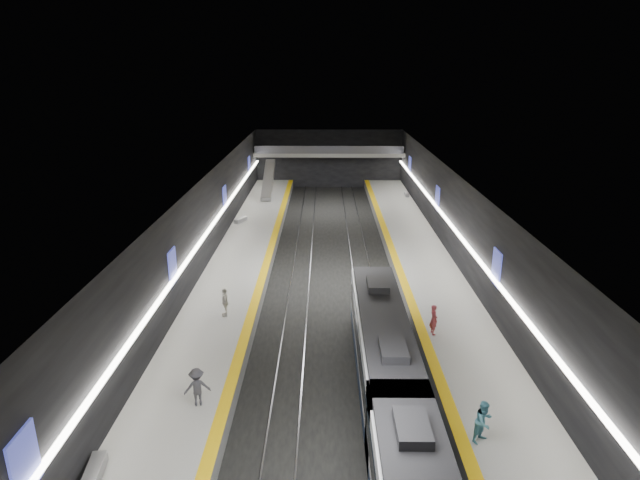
{
  "coord_description": "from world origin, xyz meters",
  "views": [
    {
      "loc": [
        -0.61,
        -38.55,
        16.24
      ],
      "look_at": [
        -0.97,
        4.4,
        2.2
      ],
      "focal_mm": 30.0,
      "sensor_mm": 36.0,
      "label": 1
    }
  ],
  "objects_px": {
    "bench_right_far": "(407,194)",
    "passenger_left_a": "(225,302)",
    "bench_left_far": "(241,220)",
    "train": "(399,425)",
    "passenger_right_b": "(484,422)",
    "bench_left_near": "(94,474)",
    "passenger_right_a": "(434,320)",
    "passenger_left_b": "(197,387)",
    "escalator": "(268,180)"
  },
  "relations": [
    {
      "from": "passenger_left_b",
      "to": "bench_left_near",
      "type": "bearing_deg",
      "value": 41.9
    },
    {
      "from": "bench_left_near",
      "to": "passenger_right_b",
      "type": "relative_size",
      "value": 1.05
    },
    {
      "from": "bench_left_near",
      "to": "train",
      "type": "bearing_deg",
      "value": 0.76
    },
    {
      "from": "train",
      "to": "bench_right_far",
      "type": "relative_size",
      "value": 17.2
    },
    {
      "from": "bench_right_far",
      "to": "passenger_left_b",
      "type": "distance_m",
      "value": 45.54
    },
    {
      "from": "passenger_right_b",
      "to": "passenger_left_a",
      "type": "bearing_deg",
      "value": 99.35
    },
    {
      "from": "escalator",
      "to": "bench_right_far",
      "type": "xyz_separation_m",
      "value": [
        17.0,
        -0.42,
        -1.7
      ]
    },
    {
      "from": "passenger_right_b",
      "to": "passenger_left_a",
      "type": "relative_size",
      "value": 1.02
    },
    {
      "from": "bench_left_near",
      "to": "bench_right_far",
      "type": "bearing_deg",
      "value": 60.51
    },
    {
      "from": "escalator",
      "to": "bench_right_far",
      "type": "height_order",
      "value": "escalator"
    },
    {
      "from": "bench_left_near",
      "to": "bench_left_far",
      "type": "height_order",
      "value": "bench_left_near"
    },
    {
      "from": "bench_left_far",
      "to": "bench_right_far",
      "type": "distance_m",
      "value": 22.02
    },
    {
      "from": "train",
      "to": "passenger_left_b",
      "type": "bearing_deg",
      "value": 161.58
    },
    {
      "from": "train",
      "to": "passenger_left_b",
      "type": "xyz_separation_m",
      "value": [
        -9.04,
        3.01,
        -0.25
      ]
    },
    {
      "from": "train",
      "to": "bench_right_far",
      "type": "height_order",
      "value": "train"
    },
    {
      "from": "passenger_left_a",
      "to": "passenger_left_b",
      "type": "xyz_separation_m",
      "value": [
        0.38,
        -9.45,
        0.01
      ]
    },
    {
      "from": "passenger_left_a",
      "to": "escalator",
      "type": "bearing_deg",
      "value": 168.66
    },
    {
      "from": "passenger_left_a",
      "to": "bench_right_far",
      "type": "bearing_deg",
      "value": 141.33
    },
    {
      "from": "bench_left_far",
      "to": "passenger_left_a",
      "type": "xyz_separation_m",
      "value": [
        2.27,
        -21.52,
        0.71
      ]
    },
    {
      "from": "bench_left_far",
      "to": "passenger_right_a",
      "type": "xyz_separation_m",
      "value": [
        15.06,
        -23.86,
        0.71
      ]
    },
    {
      "from": "escalator",
      "to": "passenger_right_b",
      "type": "xyz_separation_m",
      "value": [
        13.64,
        -45.5,
        -0.94
      ]
    },
    {
      "from": "passenger_right_b",
      "to": "bench_left_far",
      "type": "bearing_deg",
      "value": 76.36
    },
    {
      "from": "passenger_right_b",
      "to": "passenger_left_b",
      "type": "bearing_deg",
      "value": 130.76
    },
    {
      "from": "bench_left_far",
      "to": "passenger_left_b",
      "type": "relative_size",
      "value": 0.96
    },
    {
      "from": "passenger_left_a",
      "to": "passenger_left_b",
      "type": "height_order",
      "value": "passenger_left_b"
    },
    {
      "from": "bench_right_far",
      "to": "bench_left_far",
      "type": "bearing_deg",
      "value": -147.86
    },
    {
      "from": "escalator",
      "to": "passenger_left_a",
      "type": "bearing_deg",
      "value": -89.0
    },
    {
      "from": "bench_left_far",
      "to": "bench_left_near",
      "type": "bearing_deg",
      "value": -67.54
    },
    {
      "from": "escalator",
      "to": "passenger_left_a",
      "type": "relative_size",
      "value": 4.27
    },
    {
      "from": "bench_right_far",
      "to": "passenger_left_a",
      "type": "bearing_deg",
      "value": -116.14
    },
    {
      "from": "train",
      "to": "passenger_right_b",
      "type": "height_order",
      "value": "train"
    },
    {
      "from": "train",
      "to": "passenger_left_a",
      "type": "xyz_separation_m",
      "value": [
        -9.41,
        12.46,
        -0.26
      ]
    },
    {
      "from": "train",
      "to": "bench_left_far",
      "type": "distance_m",
      "value": 35.94
    },
    {
      "from": "escalator",
      "to": "bench_left_far",
      "type": "xyz_separation_m",
      "value": [
        -1.68,
        -12.07,
        -1.68
      ]
    },
    {
      "from": "train",
      "to": "escalator",
      "type": "xyz_separation_m",
      "value": [
        -10.0,
        46.05,
        0.7
      ]
    },
    {
      "from": "passenger_right_a",
      "to": "passenger_left_b",
      "type": "height_order",
      "value": "passenger_left_b"
    },
    {
      "from": "bench_right_far",
      "to": "passenger_left_a",
      "type": "relative_size",
      "value": 0.87
    },
    {
      "from": "bench_right_far",
      "to": "passenger_right_b",
      "type": "bearing_deg",
      "value": -94.09
    },
    {
      "from": "train",
      "to": "passenger_right_a",
      "type": "xyz_separation_m",
      "value": [
        3.38,
        10.12,
        -0.27
      ]
    },
    {
      "from": "passenger_right_b",
      "to": "passenger_left_a",
      "type": "xyz_separation_m",
      "value": [
        -13.05,
        11.91,
        -0.02
      ]
    },
    {
      "from": "passenger_right_b",
      "to": "train",
      "type": "bearing_deg",
      "value": 150.37
    },
    {
      "from": "bench_left_near",
      "to": "passenger_right_b",
      "type": "xyz_separation_m",
      "value": [
        15.64,
        2.32,
        0.71
      ]
    },
    {
      "from": "bench_left_far",
      "to": "passenger_left_a",
      "type": "height_order",
      "value": "passenger_left_a"
    },
    {
      "from": "passenger_left_b",
      "to": "passenger_right_b",
      "type": "bearing_deg",
      "value": 152.72
    },
    {
      "from": "bench_right_far",
      "to": "train",
      "type": "bearing_deg",
      "value": -98.54
    },
    {
      "from": "bench_left_near",
      "to": "passenger_right_a",
      "type": "distance_m",
      "value": 19.45
    },
    {
      "from": "escalator",
      "to": "passenger_left_a",
      "type": "xyz_separation_m",
      "value": [
        0.59,
        -33.59,
        -0.96
      ]
    },
    {
      "from": "passenger_right_a",
      "to": "bench_left_far",
      "type": "bearing_deg",
      "value": 21.11
    },
    {
      "from": "bench_left_far",
      "to": "bench_right_far",
      "type": "relative_size",
      "value": 1.12
    },
    {
      "from": "bench_left_near",
      "to": "passenger_right_a",
      "type": "relative_size",
      "value": 1.08
    }
  ]
}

